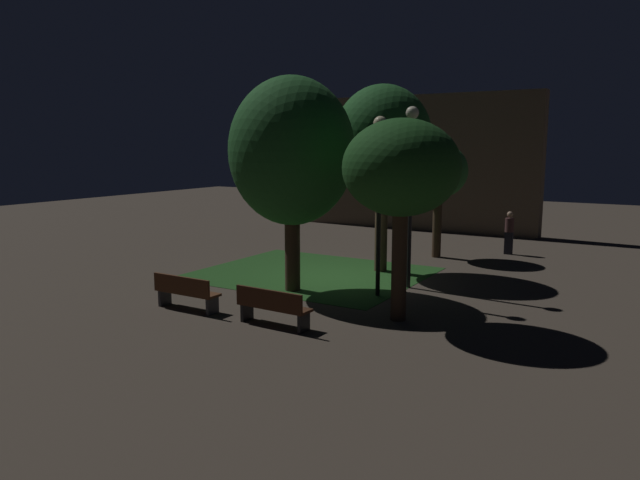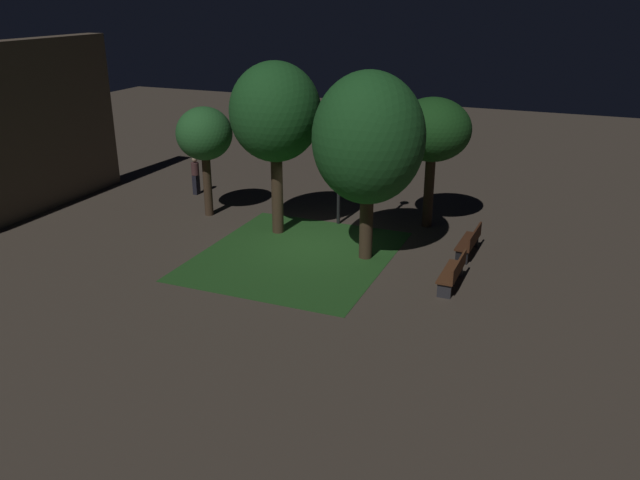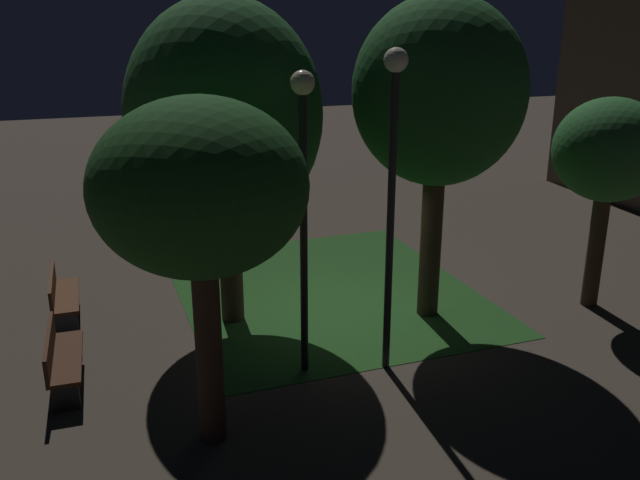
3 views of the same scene
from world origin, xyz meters
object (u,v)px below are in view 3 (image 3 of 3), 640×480
bench_front_right (61,295)px  lamp_post_plaza_west (303,177)px  tree_tall_center (609,153)px  tree_lawn_side (224,117)px  tree_back_left (439,94)px  bench_near_trees (60,357)px  tree_right_canopy (200,191)px  lamp_post_path_center (392,164)px

bench_front_right → lamp_post_plaza_west: lamp_post_plaza_west is taller
tree_tall_center → tree_lawn_side: size_ratio=0.70×
bench_front_right → tree_lawn_side: size_ratio=0.31×
bench_front_right → lamp_post_plaza_west: (3.46, 3.72, 2.75)m
bench_front_right → lamp_post_plaza_west: bearing=47.0°
bench_front_right → tree_back_left: bearing=71.9°
bench_near_trees → tree_tall_center: size_ratio=0.44×
bench_front_right → tree_tall_center: (2.89, 9.94, 2.60)m
bench_near_trees → lamp_post_plaza_west: size_ratio=0.38×
bench_near_trees → tree_right_canopy: size_ratio=0.39×
bench_front_right → tree_lawn_side: tree_lawn_side is taller
tree_back_left → lamp_post_plaza_west: 3.36m
tree_right_canopy → tree_lawn_side: 3.86m
tree_lawn_side → lamp_post_plaza_west: 2.49m
tree_back_left → tree_tall_center: tree_back_left is taller
lamp_post_path_center → tree_tall_center: bearing=100.7°
bench_front_right → tree_tall_center: tree_tall_center is taller
tree_back_left → lamp_post_plaza_west: size_ratio=1.24×
bench_front_right → tree_tall_center: 10.67m
bench_front_right → lamp_post_path_center: lamp_post_path_center is taller
bench_front_right → tree_right_canopy: bearing=21.9°
bench_near_trees → tree_lawn_side: tree_lawn_side is taller
bench_front_right → tree_back_left: (2.18, 6.67, 3.73)m
bench_near_trees → tree_back_left: bearing=93.8°
tree_back_left → bench_near_trees: bearing=-86.2°
tree_tall_center → tree_right_canopy: tree_right_canopy is taller
bench_near_trees → tree_lawn_side: (-1.47, 3.05, 3.37)m
tree_back_left → lamp_post_path_center: tree_back_left is taller
bench_front_right → bench_near_trees: bearing=0.0°
tree_back_left → tree_lawn_side: size_ratio=1.01×
tree_right_canopy → tree_back_left: bearing=119.3°
bench_front_right → tree_right_canopy: (4.83, 1.94, 3.01)m
tree_tall_center → tree_back_left: bearing=-102.2°
bench_near_trees → tree_right_canopy: (2.21, 1.94, 3.01)m
tree_back_left → tree_lawn_side: tree_back_left is taller
bench_near_trees → lamp_post_plaza_west: lamp_post_plaza_west is taller
tree_back_left → tree_right_canopy: size_ratio=1.27×
lamp_post_path_center → lamp_post_plaza_west: size_ratio=1.06×
bench_front_right → tree_right_canopy: tree_right_canopy is taller
lamp_post_plaza_west → tree_lawn_side: bearing=-163.9°
tree_right_canopy → lamp_post_path_center: size_ratio=0.91×
bench_front_right → bench_near_trees: same height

